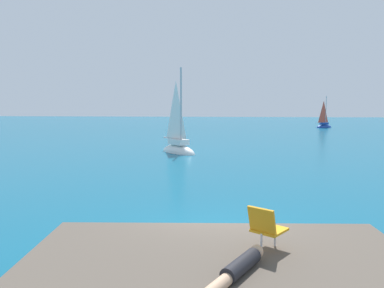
% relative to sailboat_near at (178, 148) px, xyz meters
% --- Properties ---
extents(ground_plane, '(160.00, 160.00, 0.00)m').
position_rel_sailboat_near_xyz_m(ground_plane, '(2.96, -16.13, -0.34)').
color(ground_plane, '#0F5675').
extents(shore_ledge, '(6.63, 3.90, 0.89)m').
position_rel_sailboat_near_xyz_m(shore_ledge, '(3.08, -19.17, 0.11)').
color(shore_ledge, brown).
rests_on(shore_ledge, ground).
extents(boulder_seaward, '(1.47, 1.19, 0.88)m').
position_rel_sailboat_near_xyz_m(boulder_seaward, '(1.41, -16.99, -0.34)').
color(boulder_seaward, brown).
rests_on(boulder_seaward, ground).
extents(boulder_inland, '(1.31, 1.41, 0.83)m').
position_rel_sailboat_near_xyz_m(boulder_inland, '(4.81, -17.07, -0.34)').
color(boulder_inland, '#4A4C39').
rests_on(boulder_inland, ground).
extents(sailboat_near, '(3.06, 3.15, 6.23)m').
position_rel_sailboat_near_xyz_m(sailboat_near, '(0.00, 0.00, 0.00)').
color(sailboat_near, white).
rests_on(sailboat_near, ground).
extents(sailboat_far, '(2.54, 1.92, 4.66)m').
position_rel_sailboat_near_xyz_m(sailboat_far, '(16.40, 26.95, -0.09)').
color(sailboat_far, '#193D99').
rests_on(sailboat_far, ground).
extents(person_sunbather, '(0.97, 1.61, 0.25)m').
position_rel_sailboat_near_xyz_m(person_sunbather, '(3.34, -19.85, 0.67)').
color(person_sunbather, black).
rests_on(person_sunbather, shore_ledge).
extents(beach_chair, '(0.74, 0.76, 0.80)m').
position_rel_sailboat_near_xyz_m(beach_chair, '(3.84, -18.89, 1.00)').
color(beach_chair, orange).
rests_on(beach_chair, shore_ledge).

